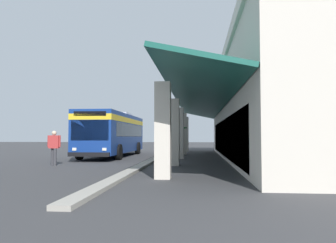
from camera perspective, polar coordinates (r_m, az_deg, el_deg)
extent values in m
plane|color=#38383A|center=(23.86, 7.52, -6.20)|extent=(120.00, 120.00, 0.00)
cube|color=#9E998E|center=(22.00, -1.89, -6.36)|extent=(31.01, 0.50, 0.12)
cube|color=beige|center=(22.91, 22.97, 1.61)|extent=(25.85, 10.53, 6.21)
cube|color=silver|center=(23.40, 22.82, 9.96)|extent=(26.15, 10.83, 0.60)
cube|color=beige|center=(32.14, 3.12, -2.25)|extent=(0.55, 0.55, 3.41)
cube|color=beige|center=(26.98, 2.69, -2.17)|extent=(0.55, 0.55, 3.41)
cube|color=beige|center=(21.82, 2.06, -2.07)|extent=(0.55, 0.55, 3.41)
cube|color=beige|center=(16.66, 1.04, -1.89)|extent=(0.55, 0.55, 3.41)
cube|color=beige|center=(11.51, -0.91, -1.56)|extent=(0.55, 0.55, 3.41)
cube|color=#19594C|center=(21.90, 5.52, 3.34)|extent=(25.85, 3.16, 0.82)
cube|color=#19232D|center=(21.85, 9.86, -2.84)|extent=(21.71, 0.08, 2.40)
cube|color=navy|center=(24.67, -9.53, -2.06)|extent=(11.02, 2.62, 2.75)
cube|color=yellow|center=(24.70, -9.51, 0.09)|extent=(11.04, 2.64, 0.36)
cube|color=#19232D|center=(24.96, -9.35, -1.55)|extent=(9.26, 2.64, 0.90)
cube|color=#19232D|center=(19.42, -13.57, -1.50)|extent=(0.08, 2.24, 1.20)
cube|color=black|center=(19.46, -13.55, 1.36)|extent=(0.07, 1.94, 0.28)
cube|color=black|center=(19.33, -13.74, -5.65)|extent=(0.22, 2.45, 0.24)
cube|color=silver|center=(19.12, -11.11, -4.81)|extent=(0.06, 0.24, 0.16)
cube|color=silver|center=(19.69, -16.12, -4.69)|extent=(0.06, 0.24, 0.16)
cube|color=silver|center=(26.18, -8.68, 1.18)|extent=(2.41, 1.80, 0.24)
cylinder|color=black|center=(20.86, -8.65, -5.33)|extent=(1.00, 0.30, 1.00)
cylinder|color=black|center=(21.60, -15.27, -5.17)|extent=(1.00, 0.30, 1.00)
cylinder|color=black|center=(27.42, -5.34, -4.70)|extent=(1.00, 0.30, 1.00)
cylinder|color=black|center=(27.99, -10.50, -4.62)|extent=(1.00, 0.30, 1.00)
cylinder|color=#38383D|center=(17.58, -19.22, -5.91)|extent=(0.16, 0.16, 0.88)
cylinder|color=#38383D|center=(17.80, -19.60, -5.86)|extent=(0.16, 0.16, 0.88)
cube|color=#B23333|center=(17.66, -19.38, -3.39)|extent=(0.28, 0.54, 0.66)
sphere|color=beige|center=(17.66, -19.35, -1.93)|extent=(0.24, 0.24, 0.24)
cylinder|color=#B23333|center=(17.52, -18.47, -3.30)|extent=(0.09, 0.09, 0.60)
cylinder|color=#B23333|center=(17.81, -20.26, -3.26)|extent=(0.09, 0.09, 0.60)
cube|color=#4C4742|center=(25.64, 1.47, -5.38)|extent=(0.74, 0.74, 0.52)
cylinder|color=#332319|center=(25.63, 1.47, -4.78)|extent=(0.63, 0.63, 0.02)
cylinder|color=brown|center=(25.61, 1.46, -3.05)|extent=(0.16, 0.16, 1.56)
ellipsoid|color=#195123|center=(25.26, 1.30, -0.80)|extent=(0.75, 0.30, 0.18)
ellipsoid|color=#195123|center=(25.64, 2.42, -1.11)|extent=(0.30, 0.88, 0.19)
ellipsoid|color=#195123|center=(26.11, 1.21, -1.21)|extent=(1.02, 0.50, 0.16)
ellipsoid|color=#195123|center=(25.64, 0.30, -1.04)|extent=(0.24, 1.04, 0.15)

